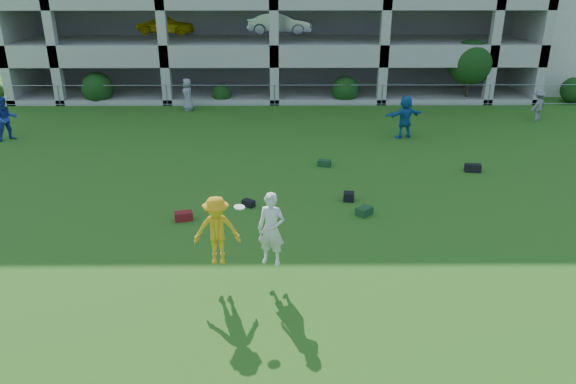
{
  "coord_description": "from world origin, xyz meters",
  "views": [
    {
      "loc": [
        0.53,
        -11.92,
        7.62
      ],
      "look_at": [
        0.64,
        3.0,
        1.4
      ],
      "focal_mm": 35.0,
      "sensor_mm": 36.0,
      "label": 1
    }
  ],
  "objects_px": {
    "bystander_d": "(405,117)",
    "bystander_c": "(188,95)",
    "crate_d": "(349,197)",
    "bystander_f": "(538,105)",
    "bystander_a": "(6,119)",
    "frisbee_contest": "(234,230)"
  },
  "relations": [
    {
      "from": "bystander_d",
      "to": "bystander_f",
      "type": "distance_m",
      "value": 7.88
    },
    {
      "from": "bystander_a",
      "to": "bystander_d",
      "type": "distance_m",
      "value": 17.98
    },
    {
      "from": "bystander_c",
      "to": "crate_d",
      "type": "distance_m",
      "value": 14.43
    },
    {
      "from": "bystander_c",
      "to": "frisbee_contest",
      "type": "distance_m",
      "value": 17.93
    },
    {
      "from": "bystander_a",
      "to": "crate_d",
      "type": "bearing_deg",
      "value": -63.92
    },
    {
      "from": "bystander_a",
      "to": "bystander_c",
      "type": "xyz_separation_m",
      "value": [
        7.28,
        5.33,
        -0.12
      ]
    },
    {
      "from": "bystander_a",
      "to": "bystander_c",
      "type": "bearing_deg",
      "value": -2.06
    },
    {
      "from": "bystander_c",
      "to": "bystander_d",
      "type": "relative_size",
      "value": 0.88
    },
    {
      "from": "bystander_c",
      "to": "crate_d",
      "type": "xyz_separation_m",
      "value": [
        7.39,
        -12.38,
        -0.72
      ]
    },
    {
      "from": "bystander_a",
      "to": "bystander_f",
      "type": "distance_m",
      "value": 25.5
    },
    {
      "from": "bystander_d",
      "to": "crate_d",
      "type": "distance_m",
      "value": 8.05
    },
    {
      "from": "crate_d",
      "to": "frisbee_contest",
      "type": "height_order",
      "value": "frisbee_contest"
    },
    {
      "from": "bystander_d",
      "to": "bystander_f",
      "type": "xyz_separation_m",
      "value": [
        7.33,
        2.9,
        -0.2
      ]
    },
    {
      "from": "bystander_c",
      "to": "bystander_f",
      "type": "xyz_separation_m",
      "value": [
        18.02,
        -2.19,
        -0.09
      ]
    },
    {
      "from": "bystander_a",
      "to": "frisbee_contest",
      "type": "xyz_separation_m",
      "value": [
        11.22,
        -12.15,
        0.45
      ]
    },
    {
      "from": "bystander_c",
      "to": "frisbee_contest",
      "type": "bearing_deg",
      "value": -10.5
    },
    {
      "from": "bystander_f",
      "to": "crate_d",
      "type": "height_order",
      "value": "bystander_f"
    },
    {
      "from": "bystander_f",
      "to": "bystander_c",
      "type": "bearing_deg",
      "value": -38.66
    },
    {
      "from": "bystander_c",
      "to": "frisbee_contest",
      "type": "height_order",
      "value": "frisbee_contest"
    },
    {
      "from": "bystander_a",
      "to": "bystander_d",
      "type": "height_order",
      "value": "bystander_a"
    },
    {
      "from": "bystander_c",
      "to": "crate_d",
      "type": "bearing_deg",
      "value": 7.63
    },
    {
      "from": "bystander_d",
      "to": "bystander_c",
      "type": "bearing_deg",
      "value": -44.29
    }
  ]
}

